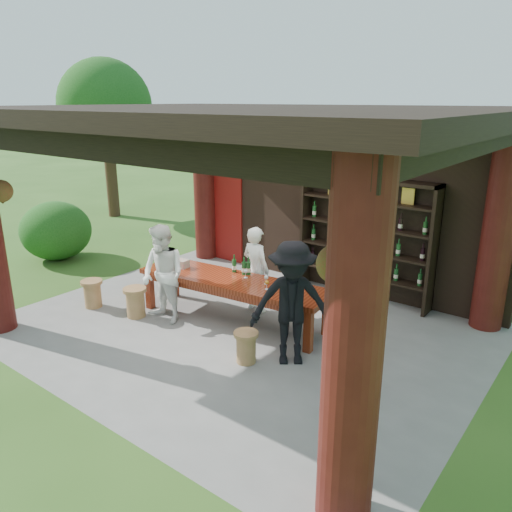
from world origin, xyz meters
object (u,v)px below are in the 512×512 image
Objects in this scene: tasting_table at (233,285)px; napkin_basket at (181,263)px; wine_shelf at (365,239)px; guest_man at (292,304)px; stool_near_right at (246,346)px; stool_far_left at (93,293)px; host at (256,269)px; guest_woman at (163,274)px; stool_near_left at (135,301)px.

napkin_basket is at bearing -174.96° from tasting_table.
wine_shelf reaches higher than tasting_table.
guest_man is at bearing -84.01° from wine_shelf.
guest_man reaches higher than stool_near_right.
tasting_table is at bearing -118.76° from wine_shelf.
stool_near_right is at bearing -179.10° from guest_man.
napkin_basket is at bearing 158.20° from stool_near_right.
stool_far_left is 1.71m from napkin_basket.
wine_shelf is at bearing 61.24° from tasting_table.
stool_near_right is 1.93m from host.
guest_man is 6.90× the size of napkin_basket.
host reaches higher than stool_near_right.
tasting_table is at bearing 24.76° from stool_far_left.
guest_woman is (-0.94, -1.29, 0.07)m from host.
host is (0.04, 0.59, 0.13)m from tasting_table.
napkin_basket is (-2.37, -2.38, -0.32)m from wine_shelf.
wine_shelf is 3.70m from guest_woman.
napkin_basket is (0.32, 0.81, 0.54)m from stool_near_left.
host is at bearing 30.82° from napkin_basket.
stool_far_left is at bearing -141.74° from napkin_basket.
wine_shelf is at bearing 49.88° from stool_near_left.
wine_shelf is 5.04m from stool_far_left.
guest_woman is at bearing 172.42° from stool_near_right.
guest_man reaches higher than tasting_table.
stool_near_left is at bearing -155.45° from guest_woman.
stool_near_right is at bearing -93.49° from wine_shelf.
tasting_table reaches higher than stool_near_right.
tasting_table is 1.16m from guest_woman.
stool_far_left is at bearing -161.15° from guest_woman.
guest_woman is (-1.96, 0.26, 0.58)m from stool_near_right.
wine_shelf reaches higher than guest_man.
stool_near_right is 2.06m from guest_woman.
stool_far_left is at bearing 149.87° from guest_man.
wine_shelf is at bearing 58.16° from guest_man.
guest_woman is 6.39× the size of napkin_basket.
stool_far_left is 1.63m from guest_woman.
wine_shelf is 5.52× the size of stool_near_right.
stool_far_left is 0.30× the size of guest_woman.
stool_far_left is at bearing 39.99° from host.
host is (2.42, 1.69, 0.50)m from stool_far_left.
stool_far_left is 4.02m from guest_man.
napkin_basket is (-1.11, -0.10, 0.19)m from tasting_table.
stool_far_left is at bearing -168.36° from stool_near_left.
stool_near_left is 2.02× the size of napkin_basket.
tasting_table is 2.08× the size of guest_woman.
tasting_table is 1.73m from stool_near_left.
stool_near_right is at bearing 2.22° from stool_far_left.
wine_shelf is 2.65m from tasting_table.
stool_near_left reaches higher than stool_far_left.
stool_far_left is (-3.44, -0.13, 0.02)m from stool_near_right.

